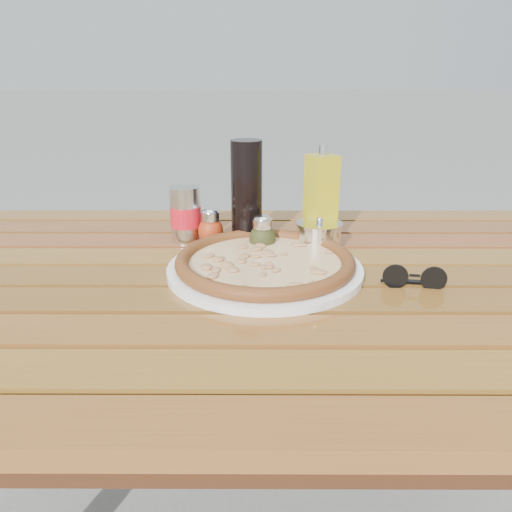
{
  "coord_description": "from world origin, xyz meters",
  "views": [
    {
      "loc": [
        0.0,
        -0.84,
        1.1
      ],
      "look_at": [
        0.0,
        0.02,
        0.78
      ],
      "focal_mm": 35.0,
      "sensor_mm": 36.0,
      "label": 1
    }
  ],
  "objects_px": {
    "soda_can": "(186,215)",
    "parmesan_tin": "(319,236)",
    "oregano_shaker": "(262,235)",
    "sunglasses": "(414,278)",
    "dark_bottle": "(247,193)",
    "table": "(256,312)",
    "pizza": "(265,261)",
    "pepper_shaker": "(211,227)",
    "plate": "(265,269)",
    "olive_oil_cruet": "(321,199)"
  },
  "relations": [
    {
      "from": "dark_bottle",
      "to": "soda_can",
      "type": "bearing_deg",
      "value": 173.01
    },
    {
      "from": "oregano_shaker",
      "to": "sunglasses",
      "type": "relative_size",
      "value": 0.74
    },
    {
      "from": "plate",
      "to": "pizza",
      "type": "xyz_separation_m",
      "value": [
        0.0,
        0.0,
        0.02
      ]
    },
    {
      "from": "dark_bottle",
      "to": "olive_oil_cruet",
      "type": "height_order",
      "value": "dark_bottle"
    },
    {
      "from": "pepper_shaker",
      "to": "olive_oil_cruet",
      "type": "distance_m",
      "value": 0.24
    },
    {
      "from": "plate",
      "to": "table",
      "type": "bearing_deg",
      "value": -144.43
    },
    {
      "from": "plate",
      "to": "soda_can",
      "type": "bearing_deg",
      "value": 132.0
    },
    {
      "from": "oregano_shaker",
      "to": "parmesan_tin",
      "type": "height_order",
      "value": "oregano_shaker"
    },
    {
      "from": "pepper_shaker",
      "to": "dark_bottle",
      "type": "relative_size",
      "value": 0.37
    },
    {
      "from": "parmesan_tin",
      "to": "table",
      "type": "bearing_deg",
      "value": -133.13
    },
    {
      "from": "plate",
      "to": "parmesan_tin",
      "type": "height_order",
      "value": "parmesan_tin"
    },
    {
      "from": "oregano_shaker",
      "to": "dark_bottle",
      "type": "bearing_deg",
      "value": 117.52
    },
    {
      "from": "soda_can",
      "to": "parmesan_tin",
      "type": "bearing_deg",
      "value": -12.27
    },
    {
      "from": "table",
      "to": "plate",
      "type": "xyz_separation_m",
      "value": [
        0.02,
        0.01,
        0.08
      ]
    },
    {
      "from": "pizza",
      "to": "oregano_shaker",
      "type": "height_order",
      "value": "oregano_shaker"
    },
    {
      "from": "parmesan_tin",
      "to": "sunglasses",
      "type": "distance_m",
      "value": 0.24
    },
    {
      "from": "plate",
      "to": "soda_can",
      "type": "relative_size",
      "value": 3.0
    },
    {
      "from": "pizza",
      "to": "soda_can",
      "type": "distance_m",
      "value": 0.26
    },
    {
      "from": "table",
      "to": "pizza",
      "type": "bearing_deg",
      "value": 35.57
    },
    {
      "from": "table",
      "to": "pepper_shaker",
      "type": "xyz_separation_m",
      "value": [
        -0.1,
        0.17,
        0.11
      ]
    },
    {
      "from": "pizza",
      "to": "dark_bottle",
      "type": "relative_size",
      "value": 1.73
    },
    {
      "from": "table",
      "to": "sunglasses",
      "type": "relative_size",
      "value": 12.59
    },
    {
      "from": "olive_oil_cruet",
      "to": "sunglasses",
      "type": "height_order",
      "value": "olive_oil_cruet"
    },
    {
      "from": "olive_oil_cruet",
      "to": "dark_bottle",
      "type": "bearing_deg",
      "value": -179.54
    },
    {
      "from": "dark_bottle",
      "to": "sunglasses",
      "type": "relative_size",
      "value": 1.98
    },
    {
      "from": "dark_bottle",
      "to": "olive_oil_cruet",
      "type": "relative_size",
      "value": 1.05
    },
    {
      "from": "plate",
      "to": "oregano_shaker",
      "type": "bearing_deg",
      "value": 92.01
    },
    {
      "from": "oregano_shaker",
      "to": "table",
      "type": "bearing_deg",
      "value": -96.0
    },
    {
      "from": "pepper_shaker",
      "to": "oregano_shaker",
      "type": "height_order",
      "value": "same"
    },
    {
      "from": "plate",
      "to": "soda_can",
      "type": "height_order",
      "value": "soda_can"
    },
    {
      "from": "oregano_shaker",
      "to": "dark_bottle",
      "type": "height_order",
      "value": "dark_bottle"
    },
    {
      "from": "dark_bottle",
      "to": "olive_oil_cruet",
      "type": "bearing_deg",
      "value": 0.46
    },
    {
      "from": "pizza",
      "to": "parmesan_tin",
      "type": "xyz_separation_m",
      "value": [
        0.11,
        0.13,
        0.01
      ]
    },
    {
      "from": "table",
      "to": "parmesan_tin",
      "type": "xyz_separation_m",
      "value": [
        0.13,
        0.14,
        0.11
      ]
    },
    {
      "from": "pizza",
      "to": "oregano_shaker",
      "type": "xyz_separation_m",
      "value": [
        -0.0,
        0.11,
        0.02
      ]
    },
    {
      "from": "table",
      "to": "dark_bottle",
      "type": "bearing_deg",
      "value": 96.32
    },
    {
      "from": "table",
      "to": "pepper_shaker",
      "type": "height_order",
      "value": "pepper_shaker"
    },
    {
      "from": "pepper_shaker",
      "to": "pizza",
      "type": "bearing_deg",
      "value": -54.83
    },
    {
      "from": "pizza",
      "to": "parmesan_tin",
      "type": "distance_m",
      "value": 0.17
    },
    {
      "from": "pizza",
      "to": "soda_can",
      "type": "bearing_deg",
      "value": 132.0
    },
    {
      "from": "plate",
      "to": "pepper_shaker",
      "type": "height_order",
      "value": "pepper_shaker"
    },
    {
      "from": "pizza",
      "to": "soda_can",
      "type": "relative_size",
      "value": 3.18
    },
    {
      "from": "table",
      "to": "pepper_shaker",
      "type": "bearing_deg",
      "value": 119.33
    },
    {
      "from": "soda_can",
      "to": "parmesan_tin",
      "type": "relative_size",
      "value": 1.05
    },
    {
      "from": "soda_can",
      "to": "olive_oil_cruet",
      "type": "distance_m",
      "value": 0.29
    },
    {
      "from": "plate",
      "to": "dark_bottle",
      "type": "height_order",
      "value": "dark_bottle"
    },
    {
      "from": "sunglasses",
      "to": "dark_bottle",
      "type": "bearing_deg",
      "value": 150.51
    },
    {
      "from": "pepper_shaker",
      "to": "sunglasses",
      "type": "bearing_deg",
      "value": -31.13
    },
    {
      "from": "oregano_shaker",
      "to": "olive_oil_cruet",
      "type": "xyz_separation_m",
      "value": [
        0.12,
        0.06,
        0.06
      ]
    },
    {
      "from": "table",
      "to": "olive_oil_cruet",
      "type": "height_order",
      "value": "olive_oil_cruet"
    }
  ]
}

